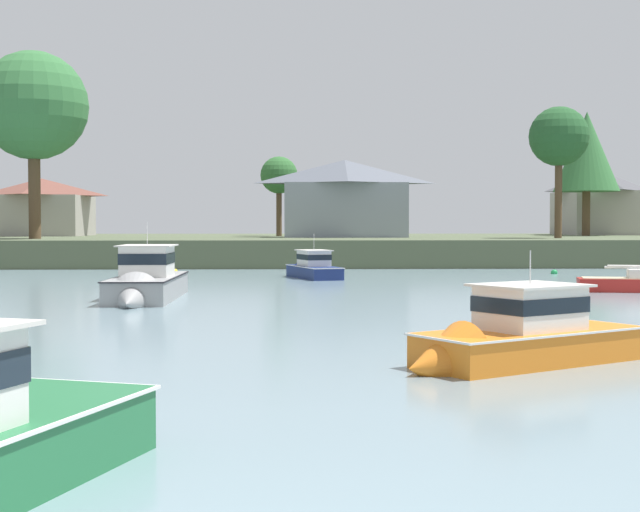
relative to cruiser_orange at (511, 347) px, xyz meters
name	(u,v)px	position (x,y,z in m)	size (l,w,h in m)	color
far_shore_bank	(280,247)	(-6.01, 68.07, 0.62)	(170.96, 42.15, 2.13)	#4C563D
cruiser_orange	(511,347)	(0.00, 0.00, 0.00)	(6.94, 5.36, 3.58)	orange
cruiser_navy	(311,271)	(-3.85, 36.34, -0.03)	(3.65, 6.88, 3.45)	navy
cruiser_grey	(145,288)	(-11.70, 19.28, 0.09)	(2.81, 9.74, 4.43)	gray
mooring_buoy_yellow	(175,272)	(-13.04, 41.82, -0.37)	(0.45, 0.45, 0.50)	yellow
mooring_buoy_green	(554,273)	(12.63, 39.86, -0.37)	(0.45, 0.45, 0.50)	#1E8C47
shore_tree_far_left	(587,152)	(24.51, 69.81, 10.00)	(6.49, 6.49, 12.35)	brown
shore_tree_far_right	(559,138)	(17.76, 56.44, 10.22)	(5.06, 5.06, 11.17)	brown
shore_tree_right_mid	(279,176)	(-6.09, 69.29, 7.55)	(3.63, 3.63, 7.79)	brown
shore_tree_inland_b	(34,106)	(-25.81, 54.38, 12.40)	(8.78, 8.78, 15.18)	brown
cottage_eastern	(42,206)	(-29.96, 72.74, 4.66)	(9.50, 10.46, 5.76)	#9E998E
cottage_hillside	(345,197)	(-0.09, 62.31, 5.30)	(11.78, 6.60, 6.99)	gray
cottage_behind_trees	(599,201)	(28.67, 78.38, 5.34)	(8.55, 10.70, 7.07)	#9E998E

